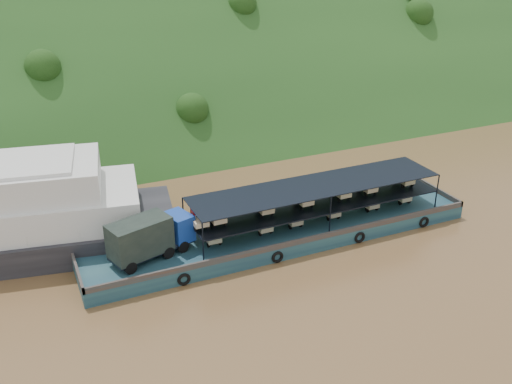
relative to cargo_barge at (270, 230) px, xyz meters
name	(u,v)px	position (x,y,z in m)	size (l,w,h in m)	color
ground	(290,233)	(2.33, 0.62, -1.17)	(160.00, 160.00, 0.00)	brown
hillside	(174,122)	(2.33, 36.62, -1.17)	(140.00, 28.00, 28.00)	#1A3A15
cargo_barge	(270,230)	(0.00, 0.00, 0.00)	(35.00, 7.18, 4.69)	#122A40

